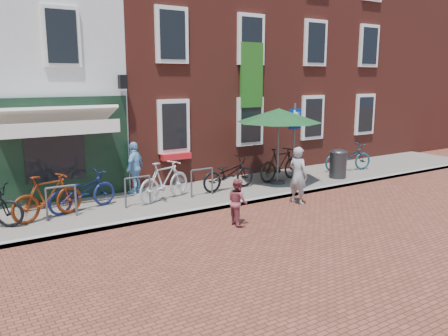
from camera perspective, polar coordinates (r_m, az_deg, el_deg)
ground at (r=12.31m, az=-1.93°, el=-5.45°), size 80.00×80.00×0.00m
sidewalk at (r=14.03m, az=-1.59°, el=-3.15°), size 24.00×3.00×0.10m
building_brick_mid at (r=18.98m, az=-7.98°, el=15.54°), size 6.00×8.00×10.00m
building_brick_right at (r=22.20m, az=6.69°, el=14.92°), size 6.00×8.00×10.00m
filler_right at (r=26.77m, az=17.74°, el=12.75°), size 7.00×8.00×9.00m
litter_bin at (r=16.32m, az=14.01°, el=0.74°), size 0.59×0.59×1.08m
parking_sign at (r=15.24m, az=8.76°, el=4.59°), size 0.50×0.07×2.61m
parasol at (r=14.89m, az=6.85°, el=6.85°), size 2.78×2.78×2.56m
woman at (r=13.07m, az=9.19°, el=-0.91°), size 0.50×0.66×1.63m
boy at (r=11.09m, az=1.71°, el=-4.23°), size 0.49×0.60×1.14m
cafe_person at (r=13.94m, az=-11.02°, el=0.05°), size 0.94×0.88×1.56m
bicycle_1 at (r=12.01m, az=-21.07°, el=-3.36°), size 1.94×1.05×1.12m
bicycle_2 at (r=12.53m, az=-17.20°, el=-2.79°), size 2.03×1.13×1.01m
bicycle_3 at (r=13.05m, az=-7.42°, el=-1.57°), size 1.93×1.08×1.12m
bicycle_4 at (r=14.15m, az=0.58°, el=-0.72°), size 1.96×0.80×1.01m
bicycle_5 at (r=15.52m, az=7.02°, el=0.47°), size 1.91×0.72×1.12m
bicycle_6 at (r=17.69m, az=15.15°, el=1.30°), size 2.03×1.12×1.01m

